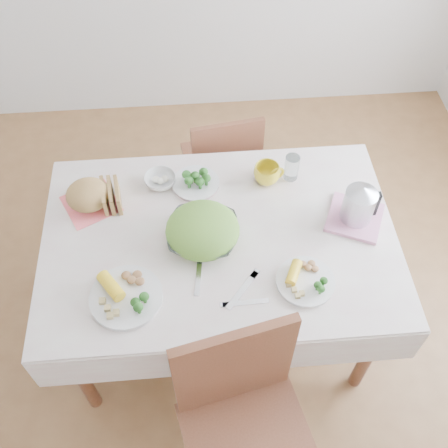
{
  "coord_description": "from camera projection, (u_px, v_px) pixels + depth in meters",
  "views": [
    {
      "loc": [
        -0.09,
        -1.31,
        2.55
      ],
      "look_at": [
        0.02,
        0.02,
        0.82
      ],
      "focal_mm": 42.0,
      "sensor_mm": 36.0,
      "label": 1
    }
  ],
  "objects": [
    {
      "name": "bread_loaf",
      "position": [
        89.0,
        195.0,
        2.28
      ],
      "size": [
        0.23,
        0.23,
        0.12
      ],
      "primitive_type": "ellipsoid",
      "rotation": [
        0.0,
        0.0,
        0.26
      ],
      "color": "olive",
      "rests_on": "napkin"
    },
    {
      "name": "electric_kettle",
      "position": [
        360.0,
        201.0,
        2.18
      ],
      "size": [
        0.17,
        0.17,
        0.19
      ],
      "primitive_type": "cylinder",
      "rotation": [
        0.0,
        0.0,
        0.31
      ],
      "color": "#B2B5BA",
      "rests_on": "pink_tray"
    },
    {
      "name": "fork_left",
      "position": [
        198.0,
        277.0,
        2.09
      ],
      "size": [
        0.04,
        0.18,
        0.0
      ],
      "primitive_type": "cube",
      "rotation": [
        0.0,
        0.0,
        -0.13
      ],
      "color": "silver",
      "rests_on": "tablecloth"
    },
    {
      "name": "dinner_plate_right",
      "position": [
        305.0,
        281.0,
        2.07
      ],
      "size": [
        0.33,
        0.33,
        0.02
      ],
      "primitive_type": "cylinder",
      "rotation": [
        0.0,
        0.0,
        -0.78
      ],
      "color": "white",
      "rests_on": "tablecloth"
    },
    {
      "name": "fork_right",
      "position": [
        242.0,
        290.0,
        2.05
      ],
      "size": [
        0.15,
        0.17,
        0.0
      ],
      "primitive_type": "cube",
      "rotation": [
        0.0,
        0.0,
        -0.69
      ],
      "color": "silver",
      "rests_on": "tablecloth"
    },
    {
      "name": "yellow_mug",
      "position": [
        267.0,
        174.0,
        2.37
      ],
      "size": [
        0.15,
        0.15,
        0.09
      ],
      "primitive_type": "imported",
      "rotation": [
        0.0,
        0.0,
        0.26
      ],
      "color": "gold",
      "rests_on": "tablecloth"
    },
    {
      "name": "fruit_bowl",
      "position": [
        160.0,
        180.0,
        2.38
      ],
      "size": [
        0.16,
        0.16,
        0.04
      ],
      "primitive_type": "imported",
      "rotation": [
        0.0,
        0.0,
        0.14
      ],
      "color": "white",
      "rests_on": "tablecloth"
    },
    {
      "name": "dinner_plate_left",
      "position": [
        126.0,
        297.0,
        2.02
      ],
      "size": [
        0.35,
        0.35,
        0.02
      ],
      "primitive_type": "cylinder",
      "rotation": [
        0.0,
        0.0,
        0.26
      ],
      "color": "white",
      "rests_on": "tablecloth"
    },
    {
      "name": "knife",
      "position": [
        246.0,
        303.0,
        2.02
      ],
      "size": [
        0.18,
        0.03,
        0.0
      ],
      "primitive_type": "cube",
      "rotation": [
        0.0,
        0.0,
        1.6
      ],
      "color": "silver",
      "rests_on": "tablecloth"
    },
    {
      "name": "glass_tumbler",
      "position": [
        292.0,
        167.0,
        2.37
      ],
      "size": [
        0.07,
        0.07,
        0.13
      ],
      "primitive_type": "cylinder",
      "rotation": [
        0.0,
        0.0,
        -0.14
      ],
      "color": "white",
      "rests_on": "tablecloth"
    },
    {
      "name": "broccoli_plate",
      "position": [
        196.0,
        183.0,
        2.39
      ],
      "size": [
        0.27,
        0.27,
        0.02
      ],
      "primitive_type": "cylinder",
      "rotation": [
        0.0,
        0.0,
        -0.3
      ],
      "color": "beige",
      "rests_on": "tablecloth"
    },
    {
      "name": "tablecloth",
      "position": [
        220.0,
        237.0,
        2.22
      ],
      "size": [
        1.5,
        1.0,
        0.01
      ],
      "primitive_type": "cube",
      "color": "silver",
      "rests_on": "dining_table"
    },
    {
      "name": "napkin",
      "position": [
        91.0,
        204.0,
        2.32
      ],
      "size": [
        0.29,
        0.29,
        0.0
      ],
      "primitive_type": "cube",
      "rotation": [
        0.0,
        0.0,
        0.47
      ],
      "color": "#FC676C",
      "rests_on": "tablecloth"
    },
    {
      "name": "salad_bowl",
      "position": [
        203.0,
        234.0,
        2.18
      ],
      "size": [
        0.34,
        0.34,
        0.07
      ],
      "primitive_type": "imported",
      "rotation": [
        0.0,
        0.0,
        -0.18
      ],
      "color": "white",
      "rests_on": "tablecloth"
    },
    {
      "name": "chair_far",
      "position": [
        220.0,
        156.0,
        2.92
      ],
      "size": [
        0.44,
        0.44,
        0.85
      ],
      "primitive_type": "cube",
      "rotation": [
        0.0,
        0.0,
        3.29
      ],
      "color": "brown",
      "rests_on": "floor"
    },
    {
      "name": "floor",
      "position": [
        221.0,
        320.0,
        2.82
      ],
      "size": [
        3.6,
        3.6,
        0.0
      ],
      "primitive_type": "plane",
      "color": "brown",
      "rests_on": "ground"
    },
    {
      "name": "pink_tray",
      "position": [
        355.0,
        218.0,
        2.27
      ],
      "size": [
        0.3,
        0.3,
        0.02
      ],
      "primitive_type": "cube",
      "rotation": [
        0.0,
        0.0,
        -0.42
      ],
      "color": "pink",
      "rests_on": "tablecloth"
    },
    {
      "name": "dining_table",
      "position": [
        220.0,
        284.0,
        2.52
      ],
      "size": [
        1.4,
        0.9,
        0.75
      ],
      "primitive_type": "cube",
      "color": "brown",
      "rests_on": "floor"
    }
  ]
}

